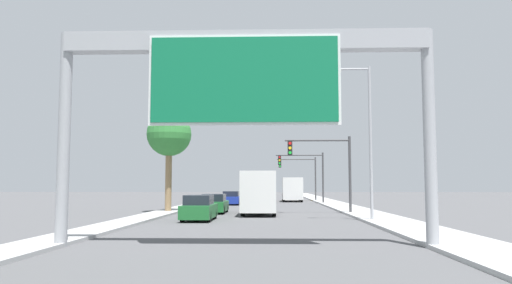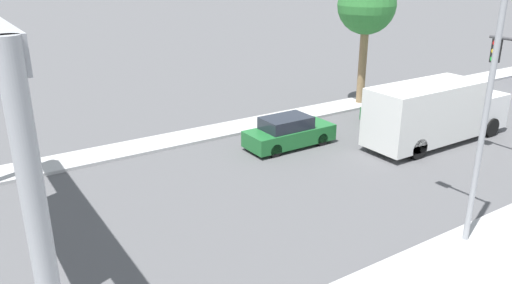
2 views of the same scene
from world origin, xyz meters
TOP-DOWN VIEW (x-y plane):
  - sidewalk_right at (7.75, 60.00)m, footprint 3.00×120.00m
  - median_strip_left at (-7.25, 60.00)m, footprint 2.00×120.00m
  - sign_gantry at (0.00, 17.88)m, footprint 13.33×0.73m
  - car_mid_center at (-3.50, 38.92)m, footprint 1.83×4.60m
  - car_near_right at (-3.50, 30.99)m, footprint 1.77×4.53m
  - car_far_right at (-3.50, 54.72)m, footprint 1.85×4.42m
  - truck_box_primary at (3.50, 65.54)m, footprint 2.50×7.20m
  - truck_box_secondary at (0.00, 37.38)m, footprint 2.42×8.53m
  - traffic_light_near_intersection at (5.11, 38.00)m, footprint 4.95×0.32m
  - traffic_light_mid_block at (4.91, 58.00)m, footprint 5.50×0.32m
  - traffic_light_far_intersection at (4.99, 68.00)m, footprint 5.29×0.32m
  - palm_tree_background at (-7.17, 39.38)m, footprint 3.50×3.50m
  - street_lamp_right at (6.59, 30.47)m, footprint 2.40×0.28m

SIDE VIEW (x-z plane):
  - sidewalk_right at x=7.75m, z-range 0.00..0.15m
  - median_strip_left at x=-7.25m, z-range 0.00..0.15m
  - car_mid_center at x=-3.50m, z-range -0.04..1.43m
  - car_far_right at x=-3.50m, z-range -0.04..1.43m
  - car_near_right at x=-3.50m, z-range -0.05..1.50m
  - truck_box_primary at x=3.50m, z-range 0.03..3.11m
  - truck_box_secondary at x=0.00m, z-range 0.03..3.14m
  - traffic_light_near_intersection at x=5.11m, z-range 1.07..6.86m
  - traffic_light_mid_block at x=4.91m, z-range 1.12..6.98m
  - traffic_light_far_intersection at x=4.99m, z-range 1.11..7.00m
  - street_lamp_right at x=6.59m, z-range 0.76..10.08m
  - sign_gantry at x=0.00m, z-range 2.18..9.81m
  - palm_tree_background at x=-7.17m, z-range 2.10..10.01m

